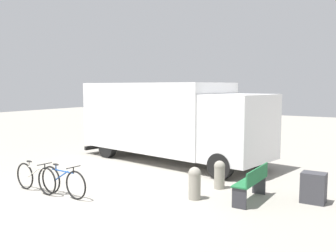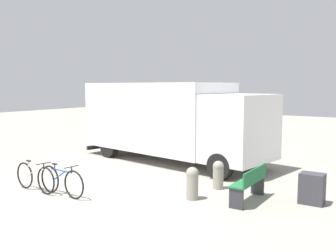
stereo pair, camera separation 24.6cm
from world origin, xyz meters
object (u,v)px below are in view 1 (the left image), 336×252
at_px(bicycle_near, 36,178).
at_px(utility_box, 313,188).
at_px(bicycle_middle, 63,181).
at_px(bollard_far_bench, 219,173).
at_px(delivery_truck, 170,118).
at_px(bollard_near_bench, 195,182).
at_px(park_bench, 252,182).

height_order(bicycle_near, utility_box, bicycle_near).
bearing_deg(bicycle_near, utility_box, 28.44).
distance_m(bicycle_middle, bollard_far_bench, 4.14).
distance_m(delivery_truck, bicycle_near, 5.60).
relative_size(delivery_truck, bollard_near_bench, 9.54).
bearing_deg(bollard_far_bench, bicycle_middle, -137.82).
distance_m(bollard_far_bench, utility_box, 2.44).
distance_m(bicycle_middle, bollard_near_bench, 3.34).
xyz_separation_m(park_bench, bicycle_near, (-5.13, -2.27, -0.09)).
bearing_deg(utility_box, bollard_far_bench, -179.03).
relative_size(park_bench, utility_box, 2.04).
relative_size(park_bench, bollard_far_bench, 1.94).
xyz_separation_m(bicycle_near, bicycle_middle, (0.91, 0.11, 0.00)).
xyz_separation_m(park_bench, bicycle_middle, (-4.22, -2.16, -0.09)).
distance_m(bollard_near_bench, utility_box, 2.85).
height_order(delivery_truck, utility_box, delivery_truck).
bearing_deg(park_bench, bicycle_near, 113.70).
distance_m(bicycle_near, bicycle_middle, 0.92).
distance_m(park_bench, bollard_near_bench, 1.40).
bearing_deg(park_bench, utility_box, -62.83).
bearing_deg(delivery_truck, bicycle_near, -89.43).
bearing_deg(bicycle_middle, bicycle_near, -169.83).
height_order(park_bench, bollard_near_bench, park_bench).
xyz_separation_m(bicycle_near, utility_box, (6.42, 2.94, -0.02)).
height_order(bicycle_middle, bollard_far_bench, bicycle_middle).
distance_m(delivery_truck, park_bench, 5.44).
distance_m(delivery_truck, bicycle_middle, 5.43).
xyz_separation_m(bicycle_middle, bollard_far_bench, (3.07, 2.78, 0.04)).
xyz_separation_m(bicycle_middle, utility_box, (5.51, 2.82, -0.02)).
distance_m(park_bench, utility_box, 1.45).
relative_size(delivery_truck, bicycle_middle, 4.61).
xyz_separation_m(delivery_truck, bicycle_near, (-0.83, -5.41, -1.22)).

